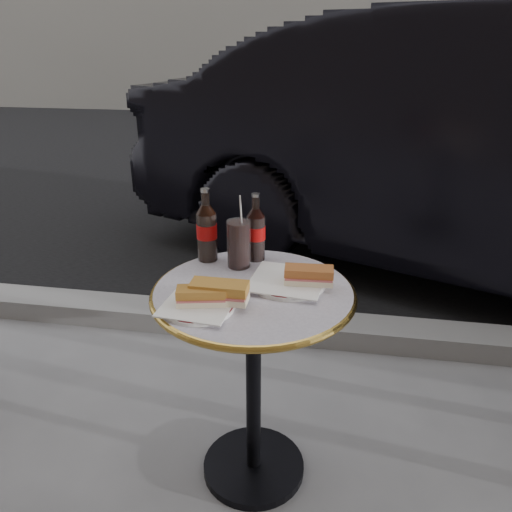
% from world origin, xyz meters
% --- Properties ---
extents(ground, '(80.00, 80.00, 0.00)m').
position_xyz_m(ground, '(0.00, 0.00, 0.00)').
color(ground, gray).
rests_on(ground, ground).
extents(asphalt_road, '(40.00, 8.00, 0.00)m').
position_xyz_m(asphalt_road, '(0.00, 5.00, 0.00)').
color(asphalt_road, black).
rests_on(asphalt_road, ground).
extents(curb, '(40.00, 0.20, 0.12)m').
position_xyz_m(curb, '(0.00, 0.90, 0.05)').
color(curb, gray).
rests_on(curb, ground).
extents(bistro_table, '(0.62, 0.62, 0.73)m').
position_xyz_m(bistro_table, '(0.00, 0.00, 0.37)').
color(bistro_table, '#BAB2C4').
rests_on(bistro_table, ground).
extents(plate_left, '(0.25, 0.25, 0.01)m').
position_xyz_m(plate_left, '(-0.13, -0.14, 0.74)').
color(plate_left, white).
rests_on(plate_left, bistro_table).
extents(plate_right, '(0.29, 0.29, 0.01)m').
position_xyz_m(plate_right, '(0.10, 0.05, 0.74)').
color(plate_right, silver).
rests_on(plate_right, bistro_table).
extents(sandwich_left_a, '(0.15, 0.09, 0.05)m').
position_xyz_m(sandwich_left_a, '(-0.12, -0.14, 0.77)').
color(sandwich_left_a, '#A46B29').
rests_on(sandwich_left_a, plate_left).
extents(sandwich_left_b, '(0.16, 0.08, 0.06)m').
position_xyz_m(sandwich_left_b, '(-0.08, -0.11, 0.77)').
color(sandwich_left_b, '#B1762D').
rests_on(sandwich_left_b, plate_left).
extents(sandwich_right, '(0.15, 0.08, 0.05)m').
position_xyz_m(sandwich_right, '(0.16, 0.04, 0.77)').
color(sandwich_right, '#A05728').
rests_on(sandwich_right, plate_right).
extents(cola_bottle_left, '(0.07, 0.07, 0.25)m').
position_xyz_m(cola_bottle_left, '(-0.19, 0.19, 0.86)').
color(cola_bottle_left, black).
rests_on(cola_bottle_left, bistro_table).
extents(cola_bottle_right, '(0.08, 0.08, 0.23)m').
position_xyz_m(cola_bottle_right, '(-0.03, 0.22, 0.85)').
color(cola_bottle_right, black).
rests_on(cola_bottle_right, bistro_table).
extents(cola_glass, '(0.10, 0.10, 0.16)m').
position_xyz_m(cola_glass, '(-0.08, 0.16, 0.81)').
color(cola_glass, black).
rests_on(cola_glass, bistro_table).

